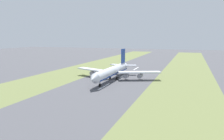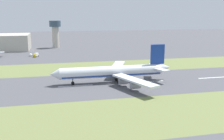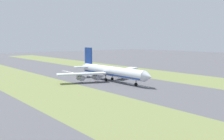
# 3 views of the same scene
# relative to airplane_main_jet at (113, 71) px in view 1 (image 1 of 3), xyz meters

# --- Properties ---
(ground_plane) EXTENTS (800.00, 800.00, 0.00)m
(ground_plane) POSITION_rel_airplane_main_jet_xyz_m (-2.32, 4.29, -6.02)
(ground_plane) COLOR #4C4C51
(grass_median_west) EXTENTS (40.00, 600.00, 0.01)m
(grass_median_west) POSITION_rel_airplane_main_jet_xyz_m (-47.32, 4.29, -6.02)
(grass_median_west) COLOR olive
(grass_median_west) RESTS_ON ground
(grass_median_east) EXTENTS (40.00, 600.00, 0.01)m
(grass_median_east) POSITION_rel_airplane_main_jet_xyz_m (42.68, 4.29, -6.02)
(grass_median_east) COLOR olive
(grass_median_east) RESTS_ON ground
(centreline_dash_near) EXTENTS (1.20, 18.00, 0.01)m
(centreline_dash_near) POSITION_rel_airplane_main_jet_xyz_m (-2.32, -58.09, -6.01)
(centreline_dash_near) COLOR silver
(centreline_dash_near) RESTS_ON ground
(centreline_dash_mid) EXTENTS (1.20, 18.00, 0.01)m
(centreline_dash_mid) POSITION_rel_airplane_main_jet_xyz_m (-2.32, -18.09, -6.01)
(centreline_dash_mid) COLOR silver
(centreline_dash_mid) RESTS_ON ground
(centreline_dash_far) EXTENTS (1.20, 18.00, 0.01)m
(centreline_dash_far) POSITION_rel_airplane_main_jet_xyz_m (-2.32, 21.91, -6.01)
(centreline_dash_far) COLOR silver
(centreline_dash_far) RESTS_ON ground
(airplane_main_jet) EXTENTS (64.14, 67.02, 20.20)m
(airplane_main_jet) POSITION_rel_airplane_main_jet_xyz_m (0.00, 0.00, 0.00)
(airplane_main_jet) COLOR silver
(airplane_main_jet) RESTS_ON ground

